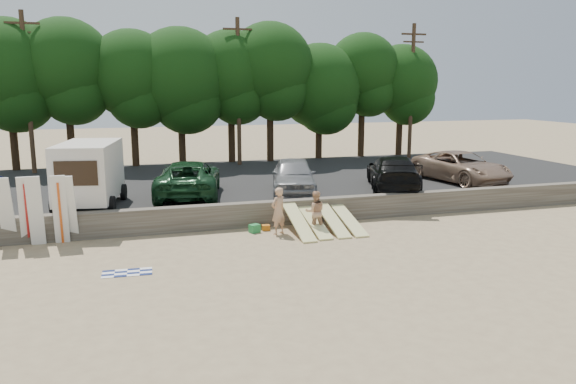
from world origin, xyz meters
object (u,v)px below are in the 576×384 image
object	(u,v)px
box_trailer	(89,171)
beachgoer_a	(278,211)
car_4	(461,167)
beachgoer_b	(315,212)
car_2	(294,176)
cooler	(255,228)
car_3	(393,172)
car_1	(189,178)

from	to	relation	value
box_trailer	beachgoer_a	xyz separation A→B (m)	(6.95, -3.94, -1.27)
car_4	beachgoer_b	world-z (taller)	car_4
car_2	beachgoer_a	bearing A→B (deg)	-99.36
car_4	cooler	size ratio (longest dim) A/B	14.84
car_4	car_3	bearing A→B (deg)	-179.34
car_2	cooler	distance (m)	4.89
car_1	box_trailer	bearing A→B (deg)	26.21
beachgoer_a	car_1	bearing A→B (deg)	-89.44
beachgoer_a	beachgoer_b	distance (m)	1.46
car_3	cooler	xyz separation A→B (m)	(-7.77, -3.57, -1.34)
car_1	car_3	world-z (taller)	car_1
box_trailer	cooler	distance (m)	7.32
car_2	beachgoer_b	world-z (taller)	car_2
car_3	car_4	size ratio (longest dim) A/B	0.98
beachgoer_a	car_3	bearing A→B (deg)	-177.82
beachgoer_b	car_1	bearing A→B (deg)	-39.83
car_1	car_2	distance (m)	4.80
box_trailer	beachgoer_a	world-z (taller)	box_trailer
car_4	cooler	world-z (taller)	car_4
box_trailer	car_4	bearing A→B (deg)	12.79
car_3	car_4	bearing A→B (deg)	-149.21
car_1	beachgoer_b	world-z (taller)	car_1
car_3	cooler	size ratio (longest dim) A/B	14.60
car_3	beachgoer_b	xyz separation A→B (m)	(-5.50, -4.23, -0.68)
car_4	car_1	bearing A→B (deg)	169.68
car_2	cooler	bearing A→B (deg)	-111.09
car_2	car_4	size ratio (longest dim) A/B	0.86
car_1	beachgoer_b	bearing A→B (deg)	140.21
car_1	beachgoer_b	size ratio (longest dim) A/B	3.54
box_trailer	car_2	distance (m)	8.94
car_2	box_trailer	bearing A→B (deg)	-162.62
car_3	car_2	bearing A→B (deg)	18.28
beachgoer_a	cooler	bearing A→B (deg)	-59.58
car_2	cooler	xyz separation A→B (m)	(-2.78, -3.79, -1.37)
beachgoer_a	cooler	distance (m)	1.22
box_trailer	cooler	xyz separation A→B (m)	(6.13, -3.44, -2.03)
beachgoer_a	beachgoer_b	world-z (taller)	beachgoer_a
beachgoer_a	cooler	size ratio (longest dim) A/B	4.82
car_4	beachgoer_b	bearing A→B (deg)	-162.42
box_trailer	car_1	bearing A→B (deg)	25.02
car_2	beachgoer_a	size ratio (longest dim) A/B	2.65
car_1	beachgoer_a	bearing A→B (deg)	129.93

